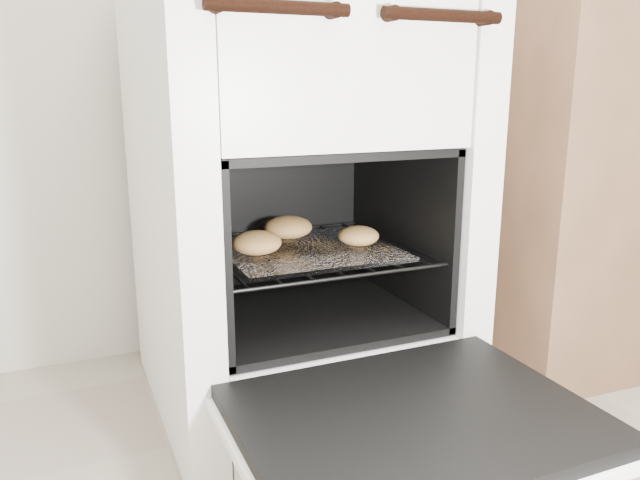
% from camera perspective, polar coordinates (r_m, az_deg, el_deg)
% --- Properties ---
extents(stove, '(0.63, 0.70, 0.97)m').
position_cam_1_polar(stove, '(1.40, -2.49, 3.49)').
color(stove, white).
rests_on(stove, ground).
extents(oven_door, '(0.57, 0.44, 0.04)m').
position_cam_1_polar(oven_door, '(1.03, 8.63, -16.18)').
color(oven_door, black).
rests_on(oven_door, stove).
extents(oven_rack, '(0.46, 0.44, 0.01)m').
position_cam_1_polar(oven_rack, '(1.36, -1.40, -0.98)').
color(oven_rack, black).
rests_on(oven_rack, stove).
extents(foil_sheet, '(0.36, 0.32, 0.01)m').
position_cam_1_polar(foil_sheet, '(1.34, -1.07, -0.93)').
color(foil_sheet, white).
rests_on(foil_sheet, oven_rack).
extents(baked_rolls, '(0.36, 0.26, 0.05)m').
position_cam_1_polar(baked_rolls, '(1.36, -2.43, 0.53)').
color(baked_rolls, tan).
rests_on(baked_rolls, foil_sheet).
extents(counter, '(0.94, 0.65, 0.92)m').
position_cam_1_polar(counter, '(1.97, 25.31, 4.77)').
color(counter, brown).
rests_on(counter, ground).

